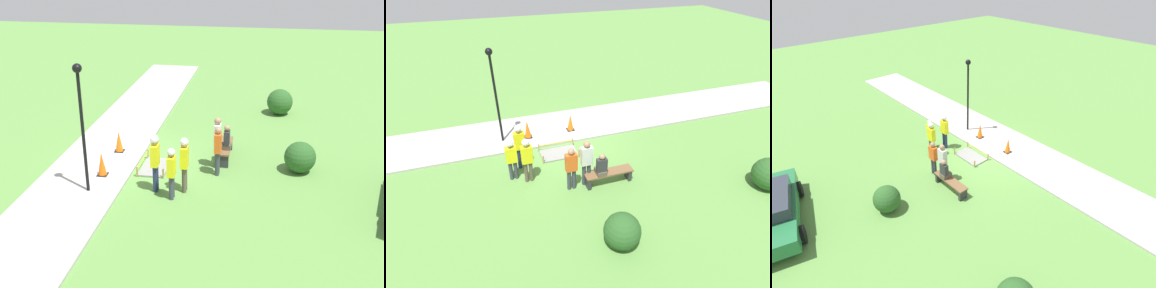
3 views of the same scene
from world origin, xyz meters
TOP-DOWN VIEW (x-y plane):
  - ground_plane at (0.00, 0.00)m, footprint 60.00×60.00m
  - sidewalk at (0.00, -1.45)m, footprint 28.00×2.91m
  - wet_concrete_patch at (0.58, 0.68)m, footprint 1.54×0.95m
  - traffic_cone_near_patch at (-0.41, -0.92)m, footprint 0.34×0.34m
  - traffic_cone_far_patch at (1.58, -0.89)m, footprint 0.34×0.34m
  - park_bench at (-0.66, 2.99)m, footprint 1.78×0.44m
  - person_seated_on_bench at (-0.34, 3.04)m, footprint 0.36×0.44m
  - worker_supervisor at (2.57, 1.68)m, footprint 0.40×0.24m
  - worker_assistant at (2.17, 1.08)m, footprint 0.40×0.27m
  - worker_trainee at (2.06, 1.98)m, footprint 0.40×0.26m
  - bystander_in_orange_shirt at (0.70, 2.87)m, footprint 0.40×0.22m
  - bystander_in_gray_shirt at (0.12, 2.79)m, footprint 0.40×0.24m
  - lamppost_near at (2.69, -0.97)m, footprint 0.28×0.28m
  - shrub_rounded_near at (0.05, 5.62)m, footprint 1.08×1.08m
  - shrub_rounded_mid at (-5.94, 4.96)m, footprint 1.16×1.16m

SIDE VIEW (x-z plane):
  - ground_plane at x=0.00m, z-range 0.00..0.00m
  - wet_concrete_patch at x=0.58m, z-range -0.15..0.22m
  - sidewalk at x=0.00m, z-range 0.00..0.10m
  - park_bench at x=-0.66m, z-range 0.10..0.62m
  - traffic_cone_near_patch at x=-0.41m, z-range 0.10..0.87m
  - traffic_cone_far_patch at x=1.58m, z-range 0.10..0.91m
  - shrub_rounded_near at x=0.05m, z-range 0.00..1.08m
  - shrub_rounded_mid at x=-5.94m, z-range 0.00..1.16m
  - person_seated_on_bench at x=-0.34m, z-range 0.42..1.31m
  - bystander_in_orange_shirt at x=0.70m, z-range 0.11..1.82m
  - worker_supervisor at x=2.57m, z-range 0.14..1.81m
  - bystander_in_gray_shirt at x=0.12m, z-range 0.13..1.96m
  - worker_trainee at x=2.06m, z-range 0.18..1.99m
  - worker_assistant at x=2.17m, z-range 0.20..2.09m
  - lamppost_near at x=2.69m, z-range 0.71..4.75m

